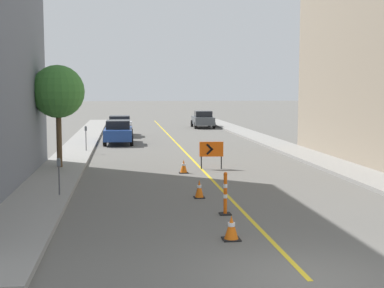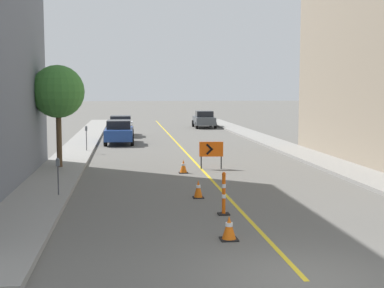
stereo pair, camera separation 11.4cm
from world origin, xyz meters
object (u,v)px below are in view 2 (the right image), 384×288
at_px(delineator_post_front, 224,196).
at_px(parked_car_curb_mid, 121,126).
at_px(traffic_cone_third, 183,166).
at_px(traffic_cone_nearest, 229,228).
at_px(arrow_barricade_primary, 211,150).
at_px(street_tree_left_near, 58,92).
at_px(parked_car_curb_far, 204,119).
at_px(parked_car_curb_near, 119,132).
at_px(traffic_cone_second, 198,189).
at_px(parking_meter_far_curb, 86,133).
at_px(parking_meter_near_curb, 58,169).

relative_size(delineator_post_front, parked_car_curb_mid, 0.29).
bearing_deg(traffic_cone_third, parked_car_curb_mid, 98.66).
relative_size(traffic_cone_nearest, arrow_barricade_primary, 0.48).
relative_size(delineator_post_front, arrow_barricade_primary, 1.00).
height_order(traffic_cone_third, arrow_barricade_primary, arrow_barricade_primary).
distance_m(traffic_cone_nearest, traffic_cone_third, 10.44).
bearing_deg(street_tree_left_near, parked_car_curb_far, 67.91).
height_order(parked_car_curb_far, street_tree_left_near, street_tree_left_near).
bearing_deg(parked_car_curb_near, traffic_cone_second, -80.05).
bearing_deg(street_tree_left_near, traffic_cone_second, -51.71).
bearing_deg(parked_car_curb_near, arrow_barricade_primary, -68.83).
xyz_separation_m(arrow_barricade_primary, parked_car_curb_far, (3.43, 25.79, -0.07)).
xyz_separation_m(arrow_barricade_primary, parking_meter_far_curb, (-6.12, 6.78, 0.28)).
height_order(traffic_cone_nearest, street_tree_left_near, street_tree_left_near).
bearing_deg(parked_car_curb_mid, traffic_cone_third, -79.92).
bearing_deg(parking_meter_far_curb, parked_car_curb_far, 63.32).
distance_m(arrow_barricade_primary, street_tree_left_near, 7.37).
distance_m(traffic_cone_second, parking_meter_far_curb, 14.01).
relative_size(parking_meter_near_curb, street_tree_left_near, 0.27).
relative_size(delineator_post_front, parked_car_curb_far, 0.29).
bearing_deg(parked_car_curb_mid, street_tree_left_near, -97.05).
relative_size(traffic_cone_second, parking_meter_near_curb, 0.50).
relative_size(arrow_barricade_primary, street_tree_left_near, 0.27).
relative_size(traffic_cone_second, parked_car_curb_near, 0.14).
bearing_deg(delineator_post_front, parking_meter_far_curb, 107.95).
bearing_deg(traffic_cone_nearest, parked_car_curb_mid, 95.60).
height_order(traffic_cone_second, arrow_barricade_primary, arrow_barricade_primary).
height_order(traffic_cone_third, parking_meter_far_curb, parking_meter_far_curb).
xyz_separation_m(traffic_cone_second, parked_car_curb_mid, (-2.80, 24.22, 0.50)).
bearing_deg(traffic_cone_second, parked_car_curb_near, 98.97).
xyz_separation_m(traffic_cone_second, parked_car_curb_far, (4.90, 32.19, 0.50)).
bearing_deg(traffic_cone_second, parked_car_curb_mid, 96.60).
relative_size(delineator_post_front, parking_meter_near_curb, 1.02).
bearing_deg(parked_car_curb_far, traffic_cone_nearest, -95.23).
bearing_deg(parked_car_curb_mid, traffic_cone_nearest, -82.98).
xyz_separation_m(parked_car_curb_mid, parking_meter_far_curb, (-1.85, -11.04, 0.35)).
bearing_deg(traffic_cone_nearest, parking_meter_near_curb, 131.28).
bearing_deg(parking_meter_far_curb, traffic_cone_third, -58.87).
distance_m(traffic_cone_nearest, parked_car_curb_mid, 29.44).
distance_m(parked_car_curb_near, parking_meter_near_curb, 17.99).
bearing_deg(traffic_cone_second, delineator_post_front, -80.42).
xyz_separation_m(traffic_cone_nearest, parked_car_curb_mid, (-2.87, 29.30, 0.50)).
bearing_deg(parked_car_curb_near, parked_car_curb_mid, 90.30).
relative_size(traffic_cone_nearest, delineator_post_front, 0.47).
height_order(traffic_cone_nearest, arrow_barricade_primary, arrow_barricade_primary).
height_order(delineator_post_front, parking_meter_near_curb, parking_meter_near_curb).
height_order(traffic_cone_nearest, parked_car_curb_far, parked_car_curb_far).
bearing_deg(street_tree_left_near, traffic_cone_nearest, -65.35).
bearing_deg(delineator_post_front, traffic_cone_second, 99.58).
bearing_deg(parked_car_curb_near, traffic_cone_nearest, -81.81).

